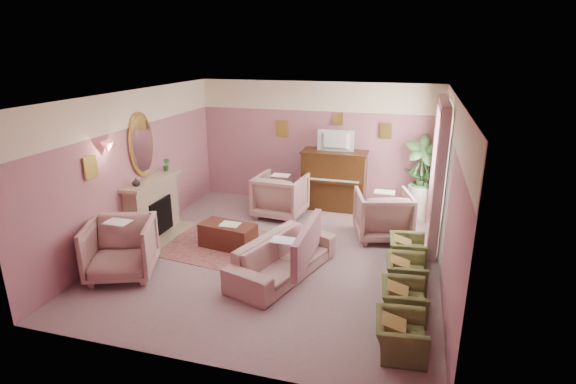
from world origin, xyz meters
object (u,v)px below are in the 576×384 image
(olive_chair_a, at_px, (401,330))
(olive_chair_d, at_px, (407,246))
(side_table, at_px, (419,201))
(floral_armchair_front, at_px, (121,246))
(olive_chair_c, at_px, (406,268))
(sofa, at_px, (283,250))
(olive_chair_b, at_px, (404,295))
(piano, at_px, (334,181))
(coffee_table, at_px, (228,236))
(floral_armchair_left, at_px, (281,193))
(television, at_px, (335,140))
(floral_armchair_right, at_px, (383,212))

(olive_chair_a, xyz_separation_m, olive_chair_d, (0.00, 2.46, 0.00))
(olive_chair_a, xyz_separation_m, side_table, (0.17, 4.77, 0.05))
(floral_armchair_front, relative_size, olive_chair_c, 1.49)
(olive_chair_d, bearing_deg, sofa, -152.99)
(olive_chair_b, bearing_deg, piano, 113.17)
(floral_armchair_front, bearing_deg, side_table, 41.51)
(coffee_table, bearing_deg, sofa, -29.56)
(floral_armchair_left, distance_m, olive_chair_d, 3.12)
(olive_chair_c, bearing_deg, floral_armchair_left, 139.21)
(coffee_table, xyz_separation_m, floral_armchair_front, (-1.20, -1.46, 0.29))
(olive_chair_a, relative_size, olive_chair_c, 1.00)
(floral_armchair_left, bearing_deg, olive_chair_a, -55.71)
(olive_chair_c, bearing_deg, olive_chair_d, 90.00)
(olive_chair_d, bearing_deg, floral_armchair_front, -158.58)
(piano, relative_size, olive_chair_a, 2.00)
(side_table, bearing_deg, olive_chair_b, -92.48)
(television, relative_size, sofa, 0.38)
(television, relative_size, floral_armchair_left, 0.77)
(sofa, xyz_separation_m, olive_chair_b, (1.92, -0.66, -0.12))
(sofa, relative_size, floral_armchair_left, 2.02)
(coffee_table, height_order, side_table, side_table)
(olive_chair_b, distance_m, olive_chair_d, 1.64)
(television, xyz_separation_m, olive_chair_a, (1.71, -4.76, -1.30))
(coffee_table, distance_m, olive_chair_a, 3.87)
(floral_armchair_left, distance_m, floral_armchair_right, 2.29)
(floral_armchair_right, xyz_separation_m, olive_chair_a, (0.50, -3.42, -0.22))
(piano, relative_size, side_table, 2.00)
(piano, relative_size, olive_chair_c, 2.00)
(television, relative_size, coffee_table, 0.80)
(floral_armchair_left, height_order, olive_chair_b, floral_armchair_left)
(floral_armchair_right, distance_m, floral_armchair_front, 4.72)
(olive_chair_d, height_order, side_table, side_table)
(olive_chair_b, bearing_deg, floral_armchair_left, 130.65)
(coffee_table, relative_size, olive_chair_d, 1.43)
(television, bearing_deg, olive_chair_b, -66.56)
(floral_armchair_front, relative_size, olive_chair_b, 1.49)
(floral_armchair_left, height_order, olive_chair_c, floral_armchair_left)
(coffee_table, distance_m, sofa, 1.47)
(piano, relative_size, floral_armchair_front, 1.35)
(coffee_table, bearing_deg, television, 60.06)
(sofa, bearing_deg, piano, 86.41)
(coffee_table, height_order, olive_chair_b, olive_chair_b)
(coffee_table, distance_m, olive_chair_c, 3.24)
(olive_chair_a, relative_size, olive_chair_b, 1.00)
(olive_chair_a, bearing_deg, olive_chair_d, 90.00)
(coffee_table, height_order, olive_chair_c, olive_chair_c)
(floral_armchair_right, xyz_separation_m, olive_chair_c, (0.50, -1.78, -0.22))
(floral_armchair_front, bearing_deg, olive_chair_d, 21.42)
(piano, distance_m, floral_armchair_front, 4.88)
(olive_chair_a, bearing_deg, coffee_table, 145.36)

